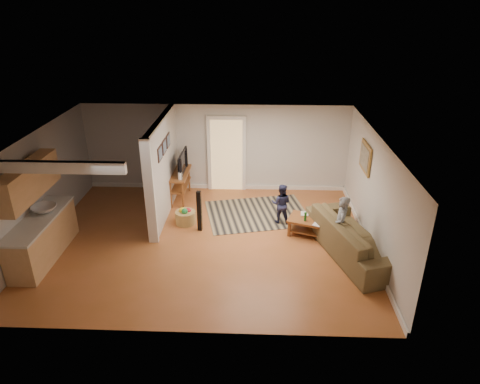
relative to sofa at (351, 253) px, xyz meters
name	(u,v)px	position (x,y,z in m)	size (l,w,h in m)	color
ground	(206,240)	(-3.30, 0.40, 0.00)	(7.50, 7.50, 0.00)	#945525
room_shell	(160,175)	(-4.37, 0.83, 1.46)	(7.54, 6.02, 2.52)	beige
area_rug	(257,213)	(-2.10, 1.81, 0.01)	(2.57, 1.88, 0.01)	black
sofa	(351,253)	(0.00, 0.00, 0.00)	(2.76, 1.08, 0.81)	#4F4027
coffee_table	(312,223)	(-0.80, 0.76, 0.33)	(1.22, 0.95, 0.63)	brown
tv_console	(180,175)	(-4.24, 2.60, 0.73)	(0.49, 1.28, 1.10)	brown
speaker_left	(199,211)	(-3.50, 0.89, 0.52)	(0.10, 0.10, 1.04)	black
speaker_right	(180,177)	(-4.30, 2.94, 0.51)	(0.10, 0.10, 1.02)	black
toy_basket	(185,217)	(-3.90, 1.21, 0.19)	(0.50, 0.50, 0.45)	#A88C48
child	(338,251)	(-0.30, 0.06, 0.00)	(0.49, 0.32, 1.34)	slate
toddler	(280,222)	(-1.52, 1.36, 0.00)	(0.50, 0.39, 1.03)	#212546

